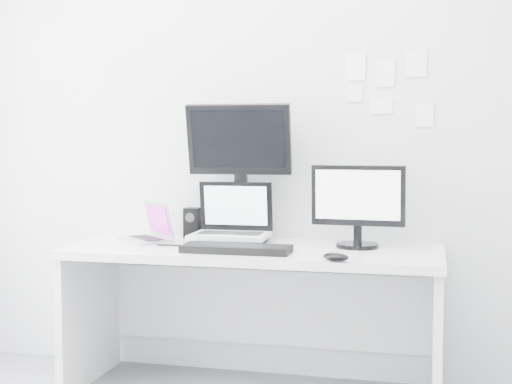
# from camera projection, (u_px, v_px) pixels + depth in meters

# --- Properties ---
(back_wall) EXTENTS (3.60, 0.00, 3.60)m
(back_wall) POSITION_uv_depth(u_px,v_px,m) (269.00, 121.00, 3.75)
(back_wall) COLOR silver
(back_wall) RESTS_ON ground
(desk) EXTENTS (1.80, 0.70, 0.73)m
(desk) POSITION_uv_depth(u_px,v_px,m) (253.00, 322.00, 3.48)
(desk) COLOR silver
(desk) RESTS_ON ground
(macbook) EXTENTS (0.35, 0.35, 0.21)m
(macbook) POSITION_uv_depth(u_px,v_px,m) (144.00, 221.00, 3.64)
(macbook) COLOR silver
(macbook) RESTS_ON desk
(speaker) EXTENTS (0.10, 0.10, 0.16)m
(speaker) POSITION_uv_depth(u_px,v_px,m) (192.00, 223.00, 3.81)
(speaker) COLOR black
(speaker) RESTS_ON desk
(dell_laptop) EXTENTS (0.39, 0.30, 0.32)m
(dell_laptop) POSITION_uv_depth(u_px,v_px,m) (230.00, 213.00, 3.56)
(dell_laptop) COLOR silver
(dell_laptop) RESTS_ON desk
(rear_monitor) EXTENTS (0.54, 0.23, 0.72)m
(rear_monitor) POSITION_uv_depth(u_px,v_px,m) (240.00, 171.00, 3.66)
(rear_monitor) COLOR black
(rear_monitor) RESTS_ON desk
(samsung_monitor) EXTENTS (0.46, 0.23, 0.41)m
(samsung_monitor) POSITION_uv_depth(u_px,v_px,m) (358.00, 205.00, 3.44)
(samsung_monitor) COLOR black
(samsung_monitor) RESTS_ON desk
(keyboard) EXTENTS (0.50, 0.18, 0.03)m
(keyboard) POSITION_uv_depth(u_px,v_px,m) (237.00, 249.00, 3.30)
(keyboard) COLOR black
(keyboard) RESTS_ON desk
(mouse) EXTENTS (0.13, 0.11, 0.04)m
(mouse) POSITION_uv_depth(u_px,v_px,m) (336.00, 257.00, 3.05)
(mouse) COLOR black
(mouse) RESTS_ON desk
(wall_note_0) EXTENTS (0.10, 0.00, 0.14)m
(wall_note_0) POSITION_uv_depth(u_px,v_px,m) (356.00, 66.00, 3.62)
(wall_note_0) COLOR white
(wall_note_0) RESTS_ON back_wall
(wall_note_1) EXTENTS (0.09, 0.00, 0.13)m
(wall_note_1) POSITION_uv_depth(u_px,v_px,m) (386.00, 74.00, 3.59)
(wall_note_1) COLOR white
(wall_note_1) RESTS_ON back_wall
(wall_note_2) EXTENTS (0.10, 0.00, 0.14)m
(wall_note_2) POSITION_uv_depth(u_px,v_px,m) (416.00, 63.00, 3.55)
(wall_note_2) COLOR white
(wall_note_2) RESTS_ON back_wall
(wall_note_3) EXTENTS (0.11, 0.00, 0.08)m
(wall_note_3) POSITION_uv_depth(u_px,v_px,m) (381.00, 106.00, 3.60)
(wall_note_3) COLOR white
(wall_note_3) RESTS_ON back_wall
(wall_note_4) EXTENTS (0.09, 0.00, 0.12)m
(wall_note_4) POSITION_uv_depth(u_px,v_px,m) (424.00, 115.00, 3.56)
(wall_note_4) COLOR white
(wall_note_4) RESTS_ON back_wall
(wall_note_5) EXTENTS (0.09, 0.00, 0.08)m
(wall_note_5) POSITION_uv_depth(u_px,v_px,m) (354.00, 94.00, 3.63)
(wall_note_5) COLOR white
(wall_note_5) RESTS_ON back_wall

